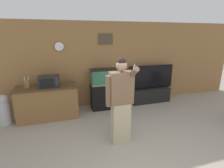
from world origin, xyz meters
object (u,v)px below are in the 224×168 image
object	(u,v)px
knife_block	(27,84)
aquarium_on_stand	(104,89)
person_standing	(121,100)
microwave	(49,81)
counter_island	(48,102)
tv_on_stand	(150,91)
trash_bin	(4,109)

from	to	relation	value
knife_block	aquarium_on_stand	bearing A→B (deg)	4.65
aquarium_on_stand	person_standing	xyz separation A→B (m)	(-0.12, -1.78, 0.31)
microwave	person_standing	bearing A→B (deg)	-48.67
knife_block	person_standing	size ratio (longest dim) A/B	0.17
counter_island	person_standing	size ratio (longest dim) A/B	0.89
tv_on_stand	microwave	bearing A→B (deg)	-175.67
person_standing	trash_bin	size ratio (longest dim) A/B	2.30
counter_island	person_standing	distance (m)	2.25
knife_block	tv_on_stand	world-z (taller)	tv_on_stand
person_standing	trash_bin	distance (m)	3.04
microwave	trash_bin	bearing A→B (deg)	-178.27
aquarium_on_stand	trash_bin	world-z (taller)	aquarium_on_stand
knife_block	microwave	bearing A→B (deg)	-0.36
counter_island	microwave	xyz separation A→B (m)	(0.08, -0.00, 0.59)
tv_on_stand	person_standing	world-z (taller)	person_standing
microwave	trash_bin	world-z (taller)	microwave
trash_bin	tv_on_stand	bearing A→B (deg)	3.64
microwave	counter_island	bearing A→B (deg)	177.02
microwave	person_standing	distance (m)	2.14
counter_island	tv_on_stand	bearing A→B (deg)	4.14
aquarium_on_stand	trash_bin	xyz separation A→B (m)	(-2.67, -0.21, -0.22)
microwave	aquarium_on_stand	xyz separation A→B (m)	(1.54, 0.17, -0.42)
counter_island	knife_block	xyz separation A→B (m)	(-0.46, -0.00, 0.55)
tv_on_stand	person_standing	xyz separation A→B (m)	(-1.74, -1.84, 0.56)
knife_block	aquarium_on_stand	world-z (taller)	aquarium_on_stand
person_standing	aquarium_on_stand	bearing A→B (deg)	86.02
counter_island	knife_block	world-z (taller)	knife_block
knife_block	trash_bin	size ratio (longest dim) A/B	0.38
counter_island	microwave	bearing A→B (deg)	-2.98
person_standing	trash_bin	bearing A→B (deg)	148.29
counter_island	tv_on_stand	distance (m)	3.24
knife_block	aquarium_on_stand	size ratio (longest dim) A/B	0.24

